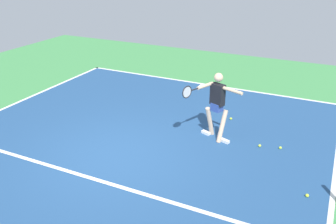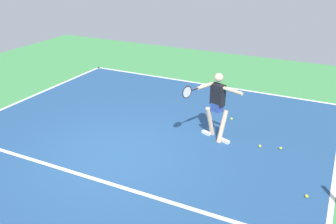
% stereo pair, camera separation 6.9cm
% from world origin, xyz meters
% --- Properties ---
extents(ground_plane, '(20.06, 20.06, 0.00)m').
position_xyz_m(ground_plane, '(0.00, 0.00, 0.00)').
color(ground_plane, '#428E4C').
extents(court_surface, '(9.17, 11.17, 0.00)m').
position_xyz_m(court_surface, '(0.00, 0.00, 0.00)').
color(court_surface, navy).
rests_on(court_surface, ground_plane).
extents(court_line_baseline_near, '(9.17, 0.10, 0.01)m').
position_xyz_m(court_line_baseline_near, '(0.00, -5.54, 0.00)').
color(court_line_baseline_near, white).
rests_on(court_line_baseline_near, ground_plane).
extents(court_line_sideline_left, '(0.10, 11.17, 0.01)m').
position_xyz_m(court_line_sideline_left, '(-4.54, 0.00, 0.00)').
color(court_line_sideline_left, white).
rests_on(court_line_sideline_left, ground_plane).
extents(court_line_service, '(6.88, 0.10, 0.01)m').
position_xyz_m(court_line_service, '(0.00, 0.98, 0.00)').
color(court_line_service, white).
rests_on(court_line_service, ground_plane).
extents(court_line_centre_mark, '(0.10, 0.30, 0.01)m').
position_xyz_m(court_line_centre_mark, '(0.00, -5.34, 0.00)').
color(court_line_centre_mark, white).
rests_on(court_line_centre_mark, ground_plane).
extents(tennis_player, '(1.20, 1.14, 1.71)m').
position_xyz_m(tennis_player, '(-1.73, -1.78, 0.97)').
color(tennis_player, beige).
rests_on(tennis_player, ground_plane).
extents(tennis_ball_near_player, '(0.07, 0.07, 0.07)m').
position_xyz_m(tennis_ball_near_player, '(-1.77, -3.04, 0.03)').
color(tennis_ball_near_player, '#CCE033').
rests_on(tennis_ball_near_player, ground_plane).
extents(tennis_ball_centre_court, '(0.07, 0.07, 0.07)m').
position_xyz_m(tennis_ball_centre_court, '(-2.84, -1.84, 0.03)').
color(tennis_ball_centre_court, '#C6E53D').
rests_on(tennis_ball_centre_court, ground_plane).
extents(tennis_ball_near_service_line, '(0.07, 0.07, 0.07)m').
position_xyz_m(tennis_ball_near_service_line, '(-3.31, -1.95, 0.03)').
color(tennis_ball_near_service_line, '#C6E53D').
rests_on(tennis_ball_near_service_line, ground_plane).
extents(tennis_ball_by_baseline, '(0.07, 0.07, 0.07)m').
position_xyz_m(tennis_ball_by_baseline, '(-4.10, -0.28, 0.03)').
color(tennis_ball_by_baseline, '#CCE033').
rests_on(tennis_ball_by_baseline, ground_plane).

